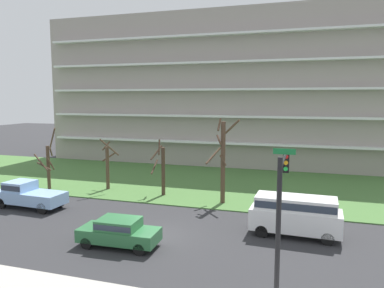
{
  "coord_description": "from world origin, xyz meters",
  "views": [
    {
      "loc": [
        8.21,
        -19.35,
        8.09
      ],
      "look_at": [
        0.36,
        6.0,
        4.79
      ],
      "focal_mm": 34.45,
      "sensor_mm": 36.0,
      "label": 1
    }
  ],
  "objects_px": {
    "tree_right": "(223,159)",
    "van_white_near_left": "(295,213)",
    "tree_left": "(108,165)",
    "traffic_signal_mast": "(282,201)",
    "tree_far_left": "(48,164)",
    "tree_center": "(162,169)",
    "pickup_blue_center_right": "(27,194)",
    "sedan_green_center_left": "(119,231)"
  },
  "relations": [
    {
      "from": "tree_far_left",
      "to": "tree_center",
      "type": "xyz_separation_m",
      "value": [
        10.34,
        1.12,
        -0.01
      ]
    },
    {
      "from": "pickup_blue_center_right",
      "to": "tree_right",
      "type": "bearing_deg",
      "value": -155.91
    },
    {
      "from": "van_white_near_left",
      "to": "pickup_blue_center_right",
      "type": "bearing_deg",
      "value": 2.23
    },
    {
      "from": "van_white_near_left",
      "to": "traffic_signal_mast",
      "type": "relative_size",
      "value": 0.87
    },
    {
      "from": "tree_far_left",
      "to": "sedan_green_center_left",
      "type": "xyz_separation_m",
      "value": [
        12.05,
        -9.47,
        -1.43
      ]
    },
    {
      "from": "tree_far_left",
      "to": "tree_right",
      "type": "bearing_deg",
      "value": 1.32
    },
    {
      "from": "tree_far_left",
      "to": "van_white_near_left",
      "type": "height_order",
      "value": "tree_far_left"
    },
    {
      "from": "van_white_near_left",
      "to": "sedan_green_center_left",
      "type": "distance_m",
      "value": 10.23
    },
    {
      "from": "van_white_near_left",
      "to": "sedan_green_center_left",
      "type": "height_order",
      "value": "van_white_near_left"
    },
    {
      "from": "tree_right",
      "to": "sedan_green_center_left",
      "type": "xyz_separation_m",
      "value": [
        -3.6,
        -9.83,
        -2.61
      ]
    },
    {
      "from": "tree_left",
      "to": "tree_right",
      "type": "distance_m",
      "value": 10.77
    },
    {
      "from": "tree_far_left",
      "to": "sedan_green_center_left",
      "type": "bearing_deg",
      "value": -38.16
    },
    {
      "from": "tree_center",
      "to": "traffic_signal_mast",
      "type": "relative_size",
      "value": 0.77
    },
    {
      "from": "tree_right",
      "to": "van_white_near_left",
      "type": "distance_m",
      "value": 7.98
    },
    {
      "from": "tree_right",
      "to": "van_white_near_left",
      "type": "xyz_separation_m",
      "value": [
        5.57,
        -5.33,
        -2.08
      ]
    },
    {
      "from": "tree_far_left",
      "to": "traffic_signal_mast",
      "type": "relative_size",
      "value": 0.91
    },
    {
      "from": "tree_center",
      "to": "van_white_near_left",
      "type": "xyz_separation_m",
      "value": [
        10.87,
        -6.09,
        -0.89
      ]
    },
    {
      "from": "tree_right",
      "to": "traffic_signal_mast",
      "type": "distance_m",
      "value": 13.91
    },
    {
      "from": "tree_center",
      "to": "tree_far_left",
      "type": "bearing_deg",
      "value": -173.8
    },
    {
      "from": "tree_right",
      "to": "van_white_near_left",
      "type": "relative_size",
      "value": 1.25
    },
    {
      "from": "tree_left",
      "to": "traffic_signal_mast",
      "type": "relative_size",
      "value": 0.77
    },
    {
      "from": "pickup_blue_center_right",
      "to": "traffic_signal_mast",
      "type": "xyz_separation_m",
      "value": [
        18.8,
        -7.58,
        3.13
      ]
    },
    {
      "from": "tree_right",
      "to": "sedan_green_center_left",
      "type": "relative_size",
      "value": 1.48
    },
    {
      "from": "tree_left",
      "to": "van_white_near_left",
      "type": "distance_m",
      "value": 17.49
    },
    {
      "from": "tree_center",
      "to": "pickup_blue_center_right",
      "type": "xyz_separation_m",
      "value": [
        -8.32,
        -6.08,
        -1.27
      ]
    },
    {
      "from": "van_white_near_left",
      "to": "sedan_green_center_left",
      "type": "xyz_separation_m",
      "value": [
        -9.17,
        -4.5,
        -0.52
      ]
    },
    {
      "from": "tree_left",
      "to": "traffic_signal_mast",
      "type": "distance_m",
      "value": 21.28
    },
    {
      "from": "sedan_green_center_left",
      "to": "traffic_signal_mast",
      "type": "height_order",
      "value": "traffic_signal_mast"
    },
    {
      "from": "tree_far_left",
      "to": "tree_right",
      "type": "height_order",
      "value": "tree_right"
    },
    {
      "from": "tree_far_left",
      "to": "pickup_blue_center_right",
      "type": "relative_size",
      "value": 1.01
    },
    {
      "from": "tree_left",
      "to": "pickup_blue_center_right",
      "type": "height_order",
      "value": "tree_left"
    },
    {
      "from": "van_white_near_left",
      "to": "pickup_blue_center_right",
      "type": "relative_size",
      "value": 0.96
    },
    {
      "from": "tree_far_left",
      "to": "sedan_green_center_left",
      "type": "distance_m",
      "value": 15.39
    },
    {
      "from": "tree_right",
      "to": "tree_center",
      "type": "bearing_deg",
      "value": 171.8
    },
    {
      "from": "tree_right",
      "to": "sedan_green_center_left",
      "type": "bearing_deg",
      "value": -110.11
    },
    {
      "from": "pickup_blue_center_right",
      "to": "traffic_signal_mast",
      "type": "distance_m",
      "value": 20.51
    },
    {
      "from": "tree_right",
      "to": "van_white_near_left",
      "type": "bearing_deg",
      "value": -43.71
    },
    {
      "from": "tree_center",
      "to": "sedan_green_center_left",
      "type": "bearing_deg",
      "value": -80.86
    },
    {
      "from": "tree_center",
      "to": "sedan_green_center_left",
      "type": "distance_m",
      "value": 10.82
    },
    {
      "from": "tree_left",
      "to": "pickup_blue_center_right",
      "type": "xyz_separation_m",
      "value": [
        -2.99,
        -6.53,
        -1.24
      ]
    },
    {
      "from": "traffic_signal_mast",
      "to": "tree_right",
      "type": "bearing_deg",
      "value": 111.87
    },
    {
      "from": "tree_far_left",
      "to": "traffic_signal_mast",
      "type": "height_order",
      "value": "traffic_signal_mast"
    }
  ]
}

